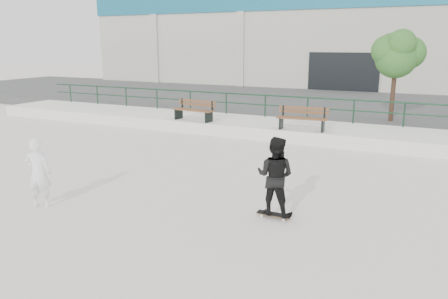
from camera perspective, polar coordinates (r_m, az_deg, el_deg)
The scene contains 11 objects.
ground at distance 10.83m, azimuth -10.02°, elevation -7.29°, with size 120.00×120.00×0.00m, color silver.
ledge at distance 18.99m, azimuth 6.80°, elevation 2.73°, with size 30.00×3.00×0.50m, color silver.
parking_strip at distance 27.08m, azimuth 12.72°, elevation 5.78°, with size 60.00×14.00×0.50m, color #3E3E3E.
railing at distance 20.05m, azimuth 8.10°, elevation 6.15°, with size 28.00×0.06×1.03m.
commercial_building at distance 40.60m, azimuth 17.73°, elevation 14.15°, with size 44.20×16.33×8.00m.
bench_left at distance 19.41m, azimuth -3.91°, elevation 5.13°, with size 2.02×0.78×0.91m.
bench_right at distance 17.50m, azimuth 10.19°, elevation 4.00°, with size 2.02×0.74×0.91m.
tree at distance 20.42m, azimuth 21.70°, elevation 11.66°, with size 2.21×1.96×3.92m.
skateboard at distance 10.05m, azimuth 6.54°, elevation -8.43°, with size 0.78×0.22×0.09m.
standing_skater at distance 9.74m, azimuth 6.69°, elevation -3.46°, with size 0.86×0.67×1.78m, color black.
seated_skater at distance 11.27m, azimuth -23.09°, elevation -2.84°, with size 0.62×0.40×1.69m, color white.
Camera 1 is at (6.00, -8.16, 3.85)m, focal length 35.00 mm.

